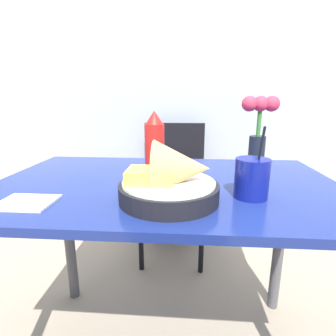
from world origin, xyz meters
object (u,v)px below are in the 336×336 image
object	(u,v)px
flower_vase	(259,125)
food_basket	(173,180)
ketchup_bottle	(155,144)
drink_cup	(252,179)
chair_far_window	(174,176)

from	to	relation	value
flower_vase	food_basket	bearing A→B (deg)	-128.51
ketchup_bottle	drink_cup	xyz separation A→B (m)	(0.30, -0.21, -0.06)
chair_far_window	food_basket	size ratio (longest dim) A/B	3.16
chair_far_window	food_basket	distance (m)	1.03
chair_far_window	food_basket	xyz separation A→B (m)	(0.05, -0.99, 0.28)
ketchup_bottle	drink_cup	distance (m)	0.37
chair_far_window	flower_vase	size ratio (longest dim) A/B	3.04
flower_vase	drink_cup	bearing A→B (deg)	-105.75
ketchup_bottle	flower_vase	distance (m)	0.43
food_basket	ketchup_bottle	size ratio (longest dim) A/B	1.18
food_basket	flower_vase	bearing A→B (deg)	51.49
drink_cup	ketchup_bottle	bearing A→B (deg)	144.57
ketchup_bottle	flower_vase	size ratio (longest dim) A/B	0.82
ketchup_bottle	flower_vase	xyz separation A→B (m)	(0.40, 0.15, 0.06)
food_basket	ketchup_bottle	xyz separation A→B (m)	(-0.08, 0.25, 0.05)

